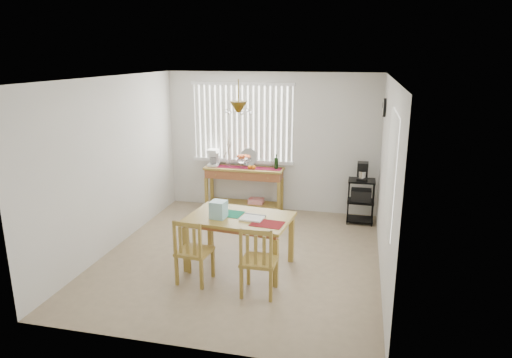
% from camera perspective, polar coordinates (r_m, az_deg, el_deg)
% --- Properties ---
extents(ground, '(4.00, 4.50, 0.01)m').
position_cam_1_polar(ground, '(6.90, -1.87, -9.63)').
color(ground, '#9B8669').
extents(room_shell, '(4.20, 4.70, 2.70)m').
position_cam_1_polar(room_shell, '(6.38, -1.94, 4.37)').
color(room_shell, silver).
rests_on(room_shell, ground).
extents(sideboard, '(1.50, 0.42, 0.84)m').
position_cam_1_polar(sideboard, '(8.63, -1.45, 0.07)').
color(sideboard, olive).
rests_on(sideboard, ground).
extents(sideboard_items, '(1.42, 0.35, 0.64)m').
position_cam_1_polar(sideboard_items, '(8.63, -3.11, 2.39)').
color(sideboard_items, maroon).
rests_on(sideboard_items, sideboard).
extents(wire_cart, '(0.46, 0.37, 0.78)m').
position_cam_1_polar(wire_cart, '(8.25, 12.97, -2.20)').
color(wire_cart, black).
rests_on(wire_cart, ground).
extents(cart_items, '(0.18, 0.22, 0.32)m').
position_cam_1_polar(cart_items, '(8.14, 13.17, 0.91)').
color(cart_items, black).
rests_on(cart_items, wire_cart).
extents(dining_table, '(1.49, 1.05, 0.75)m').
position_cam_1_polar(dining_table, '(6.33, -2.04, -5.42)').
color(dining_table, olive).
rests_on(dining_table, ground).
extents(table_items, '(1.07, 0.62, 0.24)m').
position_cam_1_polar(table_items, '(6.22, -3.64, -4.12)').
color(table_items, '#147351').
rests_on(table_items, dining_table).
extents(chair_left, '(0.45, 0.45, 0.89)m').
position_cam_1_polar(chair_left, '(6.03, -7.87, -8.97)').
color(chair_left, olive).
rests_on(chair_left, ground).
extents(chair_right, '(0.43, 0.43, 0.92)m').
position_cam_1_polar(chair_right, '(5.69, 0.31, -10.23)').
color(chair_right, olive).
rests_on(chair_right, ground).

